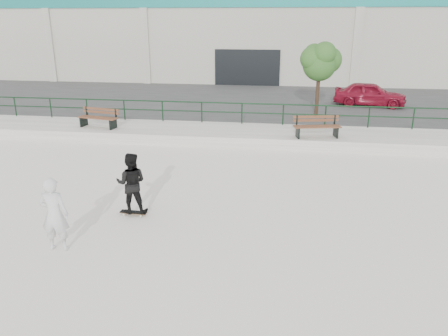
% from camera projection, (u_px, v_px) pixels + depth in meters
% --- Properties ---
extents(ground, '(120.00, 120.00, 0.00)m').
position_uv_depth(ground, '(161.00, 231.00, 11.66)').
color(ground, white).
rests_on(ground, ground).
extents(ledge, '(30.00, 3.00, 0.50)m').
position_uv_depth(ledge, '(218.00, 134.00, 20.47)').
color(ledge, '#B0AAA0').
rests_on(ledge, ground).
extents(parking_strip, '(60.00, 14.00, 0.50)m').
position_uv_depth(parking_strip, '(238.00, 102.00, 28.43)').
color(parking_strip, '#393939').
rests_on(parking_strip, ground).
extents(railing, '(28.00, 0.06, 1.03)m').
position_uv_depth(railing, '(222.00, 108.00, 21.37)').
color(railing, '#12321A').
rests_on(railing, ledge).
extents(commercial_building, '(44.20, 16.33, 8.00)m').
position_uv_depth(commercial_building, '(256.00, 28.00, 40.14)').
color(commercial_building, beige).
rests_on(commercial_building, ground).
extents(bench_left, '(2.05, 0.97, 0.91)m').
position_uv_depth(bench_left, '(99.00, 118.00, 20.62)').
color(bench_left, '#55321D').
rests_on(bench_left, ledge).
extents(bench_right, '(2.09, 0.99, 0.93)m').
position_uv_depth(bench_right, '(317.00, 127.00, 18.89)').
color(bench_right, '#55321D').
rests_on(bench_right, ledge).
extents(tree, '(2.16, 1.92, 3.83)m').
position_uv_depth(tree, '(320.00, 60.00, 22.33)').
color(tree, '#3D2A1E').
rests_on(tree, parking_strip).
extents(red_car, '(4.32, 2.34, 1.39)m').
position_uv_depth(red_car, '(370.00, 94.00, 25.67)').
color(red_car, maroon).
rests_on(red_car, parking_strip).
extents(skateboard, '(0.79, 0.24, 0.09)m').
position_uv_depth(skateboard, '(133.00, 212.00, 12.62)').
color(skateboard, black).
rests_on(skateboard, ground).
extents(standing_skater, '(0.95, 0.79, 1.77)m').
position_uv_depth(standing_skater, '(131.00, 183.00, 12.32)').
color(standing_skater, black).
rests_on(standing_skater, skateboard).
extents(seated_skater, '(0.72, 0.51, 1.88)m').
position_uv_depth(seated_skater, '(54.00, 214.00, 10.44)').
color(seated_skater, silver).
rests_on(seated_skater, ground).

